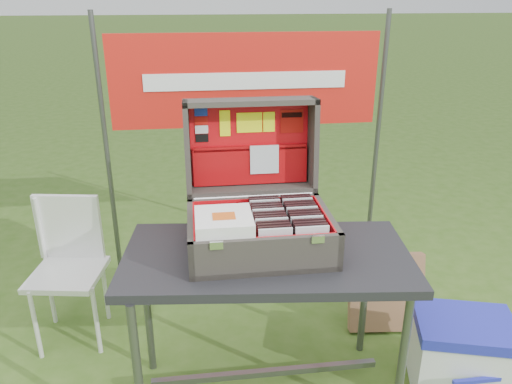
{
  "coord_description": "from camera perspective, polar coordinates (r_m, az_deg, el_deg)",
  "views": [
    {
      "loc": [
        -0.32,
        -1.88,
        1.8
      ],
      "look_at": [
        -0.07,
        0.1,
        0.99
      ],
      "focal_mm": 35.0,
      "sensor_mm": 36.0,
      "label": 1
    }
  ],
  "objects": [
    {
      "name": "chair_upright_left",
      "position": [
        2.96,
        -23.43,
        -4.02
      ],
      "size": [
        0.02,
        0.02,
        0.37
      ],
      "primitive_type": "cylinder",
      "color": "silver",
      "rests_on": "chair_seat"
    },
    {
      "name": "cd_left_10",
      "position": [
        2.17,
        1.2,
        -3.27
      ],
      "size": [
        0.13,
        0.01,
        0.15
      ],
      "primitive_type": "cube",
      "color": "black",
      "rests_on": "suitcase_liner_floor"
    },
    {
      "name": "lid_card_neon_tall",
      "position": [
        2.32,
        -3.57,
        7.84
      ],
      "size": [
        0.05,
        0.01,
        0.12
      ],
      "primitive_type": "cube",
      "rotation": [
        -1.65,
        0.0,
        0.0
      ],
      "color": "#F3FD12",
      "rests_on": "suitcase_lid_liner"
    },
    {
      "name": "lid_sticker_cc_d",
      "position": [
        2.33,
        -6.19,
        6.14
      ],
      "size": [
        0.06,
        0.01,
        0.04
      ],
      "primitive_type": "cube",
      "rotation": [
        -1.65,
        0.0,
        0.0
      ],
      "color": "black",
      "rests_on": "suitcase_lid_liner"
    },
    {
      "name": "suitcase",
      "position": [
        2.09,
        0.25,
        1.18
      ],
      "size": [
        0.6,
        0.59,
        0.59
      ],
      "primitive_type": null,
      "color": "#4F4841",
      "rests_on": "table"
    },
    {
      "name": "songbook_4",
      "position": [
        1.99,
        -3.7,
        -3.39
      ],
      "size": [
        0.23,
        0.23,
        0.0
      ],
      "primitive_type": "cube",
      "color": "white",
      "rests_on": "suitcase_base_wall_front"
    },
    {
      "name": "cd_right_4",
      "position": [
        2.07,
        5.78,
        -4.71
      ],
      "size": [
        0.13,
        0.01,
        0.15
      ],
      "primitive_type": "cube",
      "color": "silver",
      "rests_on": "suitcase_liner_floor"
    },
    {
      "name": "songbook_graphic",
      "position": [
        1.97,
        -3.7,
        -2.76
      ],
      "size": [
        0.09,
        0.07,
        0.0
      ],
      "primitive_type": "cube",
      "color": "#D85919",
      "rests_on": "songbook_9"
    },
    {
      "name": "cd_right_14",
      "position": [
        2.28,
        4.47,
        -2.05
      ],
      "size": [
        0.13,
        0.01,
        0.15
      ],
      "primitive_type": "cube",
      "color": "black",
      "rests_on": "suitcase_liner_floor"
    },
    {
      "name": "chair_leg_fl",
      "position": [
        2.88,
        -23.87,
        -13.78
      ],
      "size": [
        0.02,
        0.02,
        0.4
      ],
      "primitive_type": "cylinder",
      "color": "silver",
      "rests_on": "ground"
    },
    {
      "name": "suitcase_base_wall_left",
      "position": [
        2.1,
        -7.44,
        -5.18
      ],
      "size": [
        0.02,
        0.43,
        0.16
      ],
      "primitive_type": "cube",
      "color": "#4F4841",
      "rests_on": "table_top"
    },
    {
      "name": "lid_sticker_band",
      "position": [
        2.36,
        4.11,
        8.07
      ],
      "size": [
        0.11,
        0.01,
        0.11
      ],
      "primitive_type": "cube",
      "rotation": [
        -1.65,
        0.0,
        0.0
      ],
      "color": "red",
      "rests_on": "suitcase_lid_liner"
    },
    {
      "name": "suitcase_lid_rim_far",
      "position": [
        2.27,
        -0.65,
        10.28
      ],
      "size": [
        0.6,
        0.16,
        0.04
      ],
      "primitive_type": "cube",
      "rotation": [
        -1.65,
        0.0,
        0.0
      ],
      "color": "#4F4841",
      "rests_on": "suitcase_lid_back"
    },
    {
      "name": "songbook_3",
      "position": [
        1.99,
        -3.7,
        -3.52
      ],
      "size": [
        0.23,
        0.23,
        0.0
      ],
      "primitive_type": "cube",
      "color": "white",
      "rests_on": "suitcase_base_wall_front"
    },
    {
      "name": "songbook_0",
      "position": [
        2.0,
        -3.69,
        -3.91
      ],
      "size": [
        0.23,
        0.23,
        0.0
      ],
      "primitive_type": "cube",
      "color": "white",
      "rests_on": "suitcase_base_wall_front"
    },
    {
      "name": "cd_left_0",
      "position": [
        1.97,
        2.22,
        -6.21
      ],
      "size": [
        0.13,
        0.01,
        0.15
      ],
      "primitive_type": "cube",
      "color": "silver",
      "rests_on": "suitcase_liner_floor"
    },
    {
      "name": "cd_right_13",
      "position": [
        2.26,
        4.59,
        -2.29
      ],
      "size": [
        0.13,
        0.01,
        0.15
      ],
      "primitive_type": "cube",
      "color": "black",
      "rests_on": "suitcase_liner_floor"
    },
    {
      "name": "lid_sticker_cc_b",
      "position": [
        2.31,
        -6.28,
        8.09
      ],
      "size": [
        0.06,
        0.01,
        0.04
      ],
      "primitive_type": "cube",
      "rotation": [
        -1.65,
        0.0,
        0.0
      ],
      "color": "red",
      "rests_on": "suitcase_lid_liner"
    },
    {
      "name": "cd_right_5",
      "position": [
        2.1,
        5.63,
        -4.42
      ],
      "size": [
        0.13,
        0.01,
        0.15
      ],
      "primitive_type": "cube",
      "color": "black",
      "rests_on": "suitcase_liner_floor"
    },
    {
      "name": "cardboard_box",
      "position": [
        2.96,
        14.63,
        -10.99
      ],
      "size": [
        0.43,
        0.23,
        0.44
      ],
      "primitive_type": "cube",
      "rotation": [
        -0.29,
        0.0,
        -0.1
      ],
      "color": "brown",
      "rests_on": "ground"
    },
    {
      "name": "cd_left_1",
      "position": [
        1.99,
        2.11,
        -5.89
      ],
      "size": [
        0.13,
        0.01,
        0.15
      ],
      "primitive_type": "cube",
      "color": "black",
      "rests_on": "suitcase_liner_floor"
    },
    {
      "name": "chair_leg_fr",
      "position": [
        2.81,
        -17.77,
        -13.85
      ],
      "size": [
        0.02,
        0.02,
        0.4
      ],
      "primitive_type": "cylinder",
      "color": "silver",
      "rests_on": "ground"
    },
    {
      "name": "suitcase_base_wall_right",
      "position": [
        2.17,
        8.09,
        -4.27
      ],
      "size": [
        0.02,
        0.43,
        0.16
      ],
      "primitive_type": "cube",
      "color": "#4F4841",
      "rests_on": "table_top"
    },
    {
      "name": "table_leg_bl",
      "position": [
        2.55,
        -12.3,
        -12.87
      ],
      "size": [
        0.04,
        0.04,
        0.72
      ],
      "primitive_type": "cylinder",
      "color": "#59595B",
      "rests_on": "ground"
    },
    {
      "name": "cd_left_2",
      "position": [
        2.01,
        2.0,
        -5.58
      ],
      "size": [
        0.13,
        0.01,
        0.15
      ],
      "primitive_type": "cube",
      "color": "black",
      "rests_on": "suitcase_liner_floor"
    },
    {
      "name": "lid_card_neon_small",
      "position": [
        2.34,
        1.5,
        8.01
      ],
      "size": [
        0.05,
        0.01,
        0.09
      ],
      "primitive_type": "cube",
      "rotation": [
        -1.65,
        0.0,
        0.0
      ],
      "color": "#F3FD12",
      "rests_on": "suitcase_lid_liner"
    },
    {
      "name": "cd_right_2",
      "position": [
        2.03,
        6.07,
        -5.3
      ],
      "size": [
        0.13,
        0.01,
        0.15
      ],
      "primitive_type": "cube",
      "color": "black",
      "rests_on": "suitcase_liner_floor"
    },
    {
      "name": "cd_right_8",
      "position": [
        2.16,
        5.22,
        -3.58
      ],
      "size": [
        0.13,
        0.01,
        0.15
      ],
      "primitive_type": "cube",
      "color": "silver",
      "rests_on": "suitcase_liner_floor"
    },
    {
      "name": "songbook_6",
      "position": [
        1.98,
        -3.71,
        -3.13
      ],
      "size": [
        0.23,
        0.23,
        0.0
      ],
      "primitive_type": "cube",
      "color": "white",
      "rests_on": "suitcase_base_wall_front"
    },
    {
      "name": "banner_text",
      "position": [
        3.02,
        -1.13,
        12.58
      ],
      "size": [
        1.2,
        0.0,
        0.1
      ],
      "primitive_type": "cube",
      "color": "white",
      "rests_on": "banner"
    },
    {
      "name": "cd_left_6",
      "position": [
        2.09,
        1.58,
        -4.38
      ],
      "size": [
        0.13,
        0.01,
        0.15
      ],
      "primitive_type": "cube",
      "color": "black",
      "rests_on": "suitcase_liner_floor"
    },
    {
      "name": "cd_right_0",
      "position": [
        1.99,
        6.38,
        -5.93
      ],
      "size": [
        0.13,
        0.01,
        0.15
      ],
      "primitive_type": "cube",
      "color": "silver",
      "rests_on": "suitcase_liner_floor"
    },
    {
      "name": "songbook_9",
      "position": [
        1.98,
        -3.72,
        -2.74
      ],
      "size": [
        0.23,
        0.23,
        0.0
      ],
      "primitive_type": "cube",
      "color": "white",
      "rests_on": "suitcase_base_wall_front"
    },
    {
      "name": "songbook_5",
      "position": [
        1.98,
        -3.7,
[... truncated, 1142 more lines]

